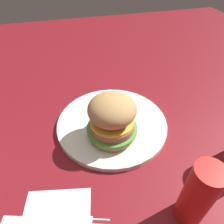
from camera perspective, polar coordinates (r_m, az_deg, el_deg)
The scene contains 7 objects.
ground_plane at distance 0.49m, azimuth 2.20°, elevation -3.28°, with size 1.60×1.60×0.00m, color maroon.
plate at distance 0.48m, azimuth -0.00°, elevation -3.18°, with size 0.26×0.26×0.01m, color silver.
sandwich at distance 0.41m, azimuth 0.00°, elevation -1.67°, with size 0.11×0.11×0.10m.
fries_pile at distance 0.51m, azimuth 0.97°, elevation 1.19°, with size 0.08×0.09×0.01m.
napkin at distance 0.38m, azimuth -15.51°, elevation -27.60°, with size 0.11×0.11×0.00m, color white.
fork at distance 0.38m, azimuth -15.32°, elevation -27.50°, with size 0.17×0.07×0.00m.
ketchup_bottle at distance 0.34m, azimuth 22.83°, elevation -20.59°, with size 0.04×0.04×0.13m, color #B21914.
Camera 1 is at (0.10, 0.33, 0.35)m, focal length 32.77 mm.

